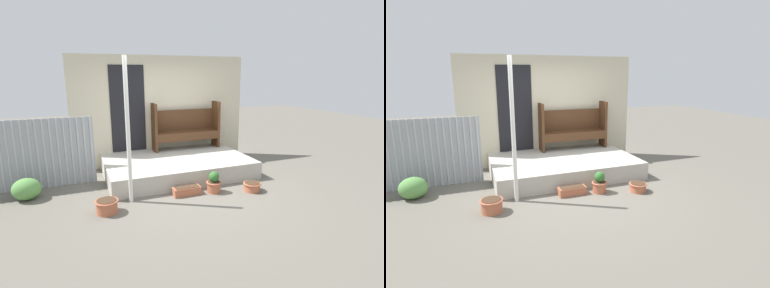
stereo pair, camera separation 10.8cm
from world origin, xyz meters
TOP-DOWN VIEW (x-y plane):
  - ground_plane at (0.00, 0.00)m, footprint 24.00×24.00m
  - porch_slab at (0.16, 1.00)m, footprint 3.09×2.00m
  - house_wall at (0.12, 2.03)m, footprint 4.29×0.08m
  - fence_corrugated at (-2.82, 1.17)m, footprint 2.57×0.05m
  - support_post at (-1.07, -0.10)m, footprint 0.07×0.07m
  - bench at (0.66, 1.76)m, footprint 1.66×0.43m
  - flower_pot_left at (-1.51, -0.40)m, footprint 0.38×0.38m
  - flower_pot_middle at (0.46, -0.27)m, footprint 0.29×0.29m
  - flower_pot_right at (1.16, -0.48)m, footprint 0.35×0.35m
  - planter_box_rect at (-0.06, -0.19)m, footprint 0.51×0.20m
  - shrub_by_fence at (-2.77, 0.67)m, footprint 0.48×0.43m

SIDE VIEW (x-z plane):
  - ground_plane at x=0.00m, z-range 0.00..0.00m
  - planter_box_rect at x=-0.06m, z-range 0.00..0.15m
  - flower_pot_right at x=1.16m, z-range 0.01..0.18m
  - flower_pot_left at x=-1.51m, z-range 0.01..0.23m
  - flower_pot_middle at x=0.46m, z-range -0.03..0.38m
  - porch_slab at x=0.16m, z-range 0.00..0.37m
  - shrub_by_fence at x=-2.77m, z-range 0.00..0.39m
  - fence_corrugated at x=-2.82m, z-range 0.00..1.37m
  - bench at x=0.66m, z-range 0.35..1.49m
  - support_post at x=-1.07m, z-range 0.00..2.47m
  - house_wall at x=0.12m, z-range 0.00..2.60m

